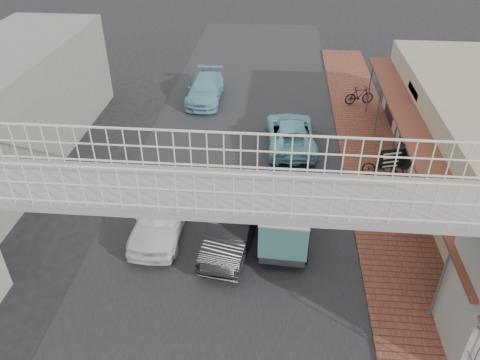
% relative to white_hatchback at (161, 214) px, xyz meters
% --- Properties ---
extents(ground, '(120.00, 120.00, 0.00)m').
position_rel_white_hatchback_xyz_m(ground, '(2.51, -0.50, -0.77)').
color(ground, black).
rests_on(ground, ground).
extents(road_strip, '(10.00, 60.00, 0.01)m').
position_rel_white_hatchback_xyz_m(road_strip, '(2.51, -0.50, -0.77)').
color(road_strip, black).
rests_on(road_strip, ground).
extents(sidewalk, '(3.00, 40.00, 0.10)m').
position_rel_white_hatchback_xyz_m(sidewalk, '(9.01, 2.50, -0.72)').
color(sidewalk, brown).
rests_on(sidewalk, ground).
extents(footbridge, '(16.40, 2.40, 6.34)m').
position_rel_white_hatchback_xyz_m(footbridge, '(2.51, -4.50, 2.40)').
color(footbridge, gray).
rests_on(footbridge, ground).
extents(building_far_left, '(5.00, 14.00, 5.00)m').
position_rel_white_hatchback_xyz_m(building_far_left, '(-8.49, 5.50, 1.73)').
color(building_far_left, gray).
rests_on(building_far_left, ground).
extents(white_hatchback, '(1.89, 4.56, 1.54)m').
position_rel_white_hatchback_xyz_m(white_hatchback, '(0.00, 0.00, 0.00)').
color(white_hatchback, white).
rests_on(white_hatchback, ground).
extents(dark_sedan, '(2.10, 4.51, 1.43)m').
position_rel_white_hatchback_xyz_m(dark_sedan, '(2.80, -0.59, -0.06)').
color(dark_sedan, black).
rests_on(dark_sedan, ground).
extents(angkot_curb, '(2.66, 5.19, 1.40)m').
position_rel_white_hatchback_xyz_m(angkot_curb, '(5.01, 7.24, -0.07)').
color(angkot_curb, '#6EB5BE').
rests_on(angkot_curb, ground).
extents(angkot_far, '(1.99, 4.83, 1.40)m').
position_rel_white_hatchback_xyz_m(angkot_far, '(-0.16, 12.57, -0.07)').
color(angkot_far, '#6AA7B8').
rests_on(angkot_far, ground).
extents(angkot_van, '(1.98, 4.01, 1.92)m').
position_rel_white_hatchback_xyz_m(angkot_van, '(4.78, -0.02, 0.45)').
color(angkot_van, black).
rests_on(angkot_van, ground).
extents(motorcycle_near, '(1.94, 0.92, 0.98)m').
position_rel_white_hatchback_xyz_m(motorcycle_near, '(9.20, 4.54, -0.18)').
color(motorcycle_near, black).
rests_on(motorcycle_near, sidewalk).
extents(motorcycle_far, '(1.86, 0.97, 1.08)m').
position_rel_white_hatchback_xyz_m(motorcycle_far, '(9.11, 12.50, -0.13)').
color(motorcycle_far, black).
rests_on(motorcycle_far, sidewalk).
extents(arrow_sign, '(1.74, 1.16, 2.88)m').
position_rel_white_hatchback_xyz_m(arrow_sign, '(9.53, 2.37, 1.65)').
color(arrow_sign, '#59595B').
rests_on(arrow_sign, sidewalk).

